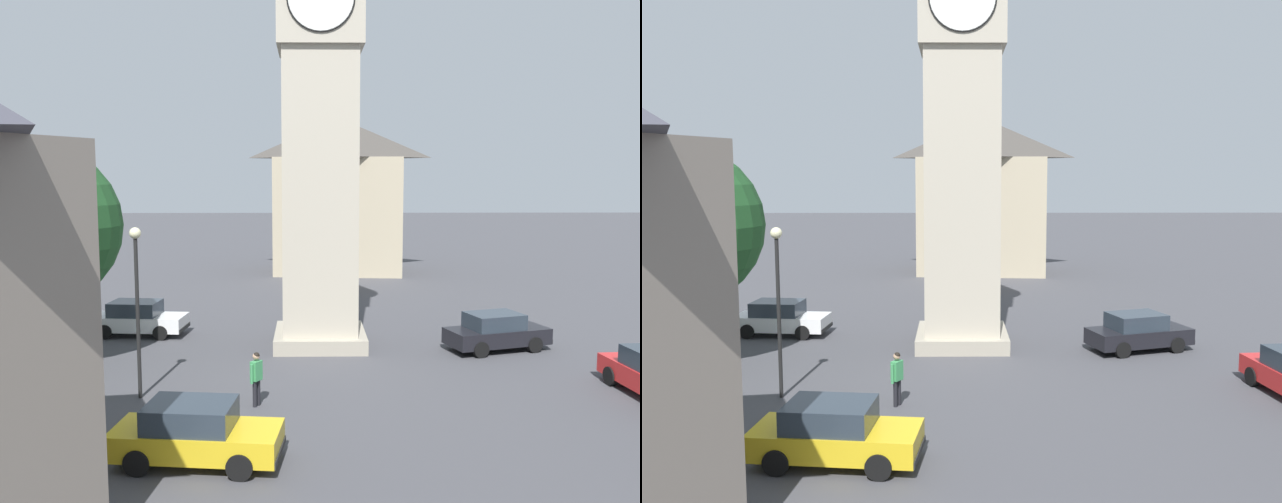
{
  "view_description": "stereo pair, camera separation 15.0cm",
  "coord_description": "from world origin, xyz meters",
  "views": [
    {
      "loc": [
        0.47,
        26.7,
        7.01
      ],
      "look_at": [
        0.0,
        0.0,
        3.93
      ],
      "focal_mm": 36.54,
      "sensor_mm": 36.0,
      "label": 1
    },
    {
      "loc": [
        0.32,
        26.7,
        7.01
      ],
      "look_at": [
        0.0,
        0.0,
        3.93
      ],
      "focal_mm": 36.54,
      "sensor_mm": 36.0,
      "label": 2
    }
  ],
  "objects": [
    {
      "name": "lamp_post",
      "position": [
        5.85,
        6.53,
        3.61
      ],
      "size": [
        0.36,
        0.36,
        5.45
      ],
      "color": "black",
      "rests_on": "ground"
    },
    {
      "name": "building_shop_left",
      "position": [
        -1.77,
        -21.22,
        5.72
      ],
      "size": [
        10.0,
        7.46,
        11.24
      ],
      "color": "tan",
      "rests_on": "ground"
    },
    {
      "name": "ground_plane",
      "position": [
        0.0,
        0.0,
        0.0
      ],
      "size": [
        200.0,
        200.0,
        0.0
      ],
      "primitive_type": "plane",
      "color": "#424247"
    },
    {
      "name": "tree",
      "position": [
        10.37,
        2.8,
        5.21
      ],
      "size": [
        6.01,
        6.01,
        8.23
      ],
      "color": "brown",
      "rests_on": "ground"
    },
    {
      "name": "road_sign",
      "position": [
        0.67,
        -4.5,
        1.9
      ],
      "size": [
        0.6,
        0.07,
        2.8
      ],
      "color": "gray",
      "rests_on": "ground"
    },
    {
      "name": "clock_tower",
      "position": [
        0.0,
        0.0,
        12.75
      ],
      "size": [
        4.53,
        4.53,
        21.8
      ],
      "color": "#A59C89",
      "rests_on": "ground"
    },
    {
      "name": "car_white_side",
      "position": [
        -7.13,
        1.01,
        0.76
      ],
      "size": [
        4.44,
        2.81,
        1.53
      ],
      "color": "black",
      "rests_on": "ground"
    },
    {
      "name": "car_red_corner",
      "position": [
        8.05,
        -1.76,
        0.76
      ],
      "size": [
        4.28,
        2.12,
        1.53
      ],
      "color": "white",
      "rests_on": "ground"
    },
    {
      "name": "car_blue_kerb",
      "position": [
        3.25,
        11.33,
        0.76
      ],
      "size": [
        4.29,
        2.15,
        1.53
      ],
      "color": "gold",
      "rests_on": "ground"
    },
    {
      "name": "pedestrian",
      "position": [
        2.08,
        7.34,
        1.01
      ],
      "size": [
        0.38,
        0.49,
        1.69
      ],
      "color": "black",
      "rests_on": "ground"
    }
  ]
}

